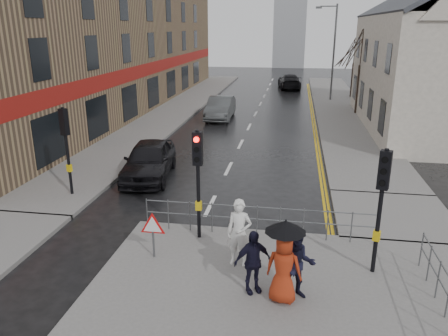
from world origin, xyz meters
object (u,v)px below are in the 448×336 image
(pedestrian_d, at_px, (252,262))
(car_parked, at_px, (149,160))
(pedestrian_with_umbrella, at_px, (284,258))
(pedestrian_b, at_px, (297,265))
(car_mid, at_px, (220,108))
(pedestrian_a, at_px, (239,233))

(pedestrian_d, height_order, car_parked, pedestrian_d)
(pedestrian_with_umbrella, distance_m, car_parked, 10.41)
(pedestrian_b, bearing_deg, car_mid, 98.79)
(pedestrian_with_umbrella, relative_size, car_mid, 0.44)
(car_parked, distance_m, car_mid, 13.13)
(pedestrian_with_umbrella, bearing_deg, car_mid, 103.57)
(pedestrian_a, xyz_separation_m, car_mid, (-3.95, 20.00, -0.30))
(pedestrian_a, distance_m, pedestrian_d, 1.34)
(pedestrian_b, relative_size, pedestrian_with_umbrella, 0.84)
(pedestrian_with_umbrella, xyz_separation_m, car_mid, (-5.19, 21.51, -0.48))
(pedestrian_with_umbrella, height_order, car_parked, pedestrian_with_umbrella)
(pedestrian_b, xyz_separation_m, pedestrian_d, (-1.07, 0.08, -0.07))
(pedestrian_d, xyz_separation_m, car_mid, (-4.44, 21.24, -0.17))
(pedestrian_d, relative_size, car_parked, 0.34)
(pedestrian_a, relative_size, pedestrian_b, 1.07)
(pedestrian_with_umbrella, xyz_separation_m, pedestrian_d, (-0.75, 0.27, -0.31))
(pedestrian_a, bearing_deg, pedestrian_with_umbrella, -45.49)
(pedestrian_a, distance_m, pedestrian_with_umbrella, 1.96)
(pedestrian_with_umbrella, bearing_deg, pedestrian_b, 30.83)
(pedestrian_b, xyz_separation_m, car_parked, (-6.42, 8.23, -0.21))
(car_mid, bearing_deg, car_parked, -94.85)
(pedestrian_b, bearing_deg, pedestrian_a, 133.91)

